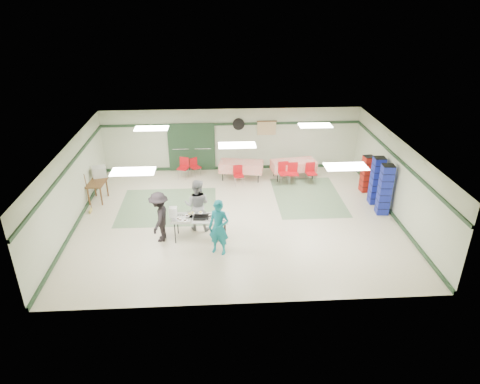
{
  "coord_description": "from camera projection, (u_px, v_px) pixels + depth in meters",
  "views": [
    {
      "loc": [
        -0.68,
        -13.08,
        7.31
      ],
      "look_at": [
        0.08,
        -0.3,
        1.14
      ],
      "focal_mm": 32.0,
      "sensor_mm": 36.0,
      "label": 1
    }
  ],
  "objects": [
    {
      "name": "printer_table",
      "position": [
        97.0,
        185.0,
        15.91
      ],
      "size": [
        0.65,
        0.94,
        0.74
      ],
      "rotation": [
        0.0,
        0.0,
        -0.07
      ],
      "color": "brown",
      "rests_on": "floor"
    },
    {
      "name": "wall_front",
      "position": [
        247.0,
        259.0,
        10.34
      ],
      "size": [
        11.0,
        0.0,
        11.0
      ],
      "primitive_type": "plane",
      "rotation": [
        -1.57,
        0.0,
        0.0
      ],
      "color": "beige",
      "rests_on": "floor"
    },
    {
      "name": "baseboard_back",
      "position": [
        232.0,
        167.0,
        18.97
      ],
      "size": [
        11.0,
        0.06,
        0.12
      ],
      "primitive_type": "cube",
      "color": "#1E3822",
      "rests_on": "floor"
    },
    {
      "name": "serving_table",
      "position": [
        200.0,
        219.0,
        13.44
      ],
      "size": [
        1.83,
        0.84,
        0.76
      ],
      "rotation": [
        0.0,
        0.0,
        -0.07
      ],
      "color": "#BBBAB5",
      "rests_on": "floor"
    },
    {
      "name": "double_door_left",
      "position": [
        181.0,
        148.0,
        18.39
      ],
      "size": [
        0.9,
        0.06,
        2.1
      ],
      "primitive_type": "cube",
      "color": "gray",
      "rests_on": "floor"
    },
    {
      "name": "sheet_tray_mid",
      "position": [
        196.0,
        216.0,
        13.51
      ],
      "size": [
        0.64,
        0.5,
        0.02
      ],
      "primitive_type": "cube",
      "rotation": [
        0.0,
        0.0,
        -0.07
      ],
      "color": "silver",
      "rests_on": "serving_table"
    },
    {
      "name": "chair_d",
      "position": [
        238.0,
        173.0,
        17.26
      ],
      "size": [
        0.43,
        0.43,
        0.82
      ],
      "rotation": [
        0.0,
        0.0,
        0.12
      ],
      "color": "red",
      "rests_on": "floor"
    },
    {
      "name": "baseboard_right",
      "position": [
        390.0,
        212.0,
        15.24
      ],
      "size": [
        0.06,
        9.0,
        0.12
      ],
      "primitive_type": "cube",
      "rotation": [
        0.0,
        0.0,
        1.57
      ],
      "color": "#1E3822",
      "rests_on": "floor"
    },
    {
      "name": "volunteer_teal",
      "position": [
        219.0,
        228.0,
        12.65
      ],
      "size": [
        0.75,
        0.63,
        1.74
      ],
      "primitive_type": "imported",
      "rotation": [
        0.0,
        0.0,
        -0.4
      ],
      "color": "#14798C",
      "rests_on": "floor"
    },
    {
      "name": "wall_back",
      "position": [
        232.0,
        140.0,
        18.43
      ],
      "size": [
        11.0,
        0.0,
        11.0
      ],
      "primitive_type": "plane",
      "rotation": [
        1.57,
        0.0,
        0.0
      ],
      "color": "beige",
      "rests_on": "floor"
    },
    {
      "name": "crate_stack_red",
      "position": [
        367.0,
        174.0,
        16.62
      ],
      "size": [
        0.42,
        0.42,
        1.46
      ],
      "primitive_type": "cube",
      "rotation": [
        0.0,
        0.0,
        0.12
      ],
      "color": "#A71710",
      "rests_on": "floor"
    },
    {
      "name": "volunteer_dark",
      "position": [
        160.0,
        217.0,
        13.32
      ],
      "size": [
        0.75,
        1.14,
        1.66
      ],
      "primitive_type": "imported",
      "rotation": [
        0.0,
        0.0,
        -1.71
      ],
      "color": "black",
      "rests_on": "floor"
    },
    {
      "name": "chair_c",
      "position": [
        311.0,
        171.0,
        17.41
      ],
      "size": [
        0.45,
        0.45,
        0.87
      ],
      "rotation": [
        0.0,
        0.0,
        0.13
      ],
      "color": "red",
      "rests_on": "floor"
    },
    {
      "name": "chair_loose_a",
      "position": [
        195.0,
        165.0,
        18.11
      ],
      "size": [
        0.51,
        0.51,
        0.78
      ],
      "rotation": [
        0.0,
        0.0,
        0.64
      ],
      "color": "red",
      "rests_on": "floor"
    },
    {
      "name": "broom",
      "position": [
        88.0,
        192.0,
        15.04
      ],
      "size": [
        0.07,
        0.24,
        1.48
      ],
      "primitive_type": "cylinder",
      "rotation": [
        0.14,
        0.0,
        0.19
      ],
      "color": "brown",
      "rests_on": "floor"
    },
    {
      "name": "crate_stack_blue_a",
      "position": [
        377.0,
        181.0,
        15.61
      ],
      "size": [
        0.41,
        0.41,
        1.81
      ],
      "primitive_type": "cube",
      "rotation": [
        0.0,
        0.0,
        -0.03
      ],
      "color": "#1B26A3",
      "rests_on": "floor"
    },
    {
      "name": "dining_table_a",
      "position": [
        294.0,
        165.0,
        17.87
      ],
      "size": [
        1.91,
        1.04,
        0.77
      ],
      "rotation": [
        0.0,
        0.0,
        0.13
      ],
      "color": "red",
      "rests_on": "floor"
    },
    {
      "name": "scroll_banner",
      "position": [
        267.0,
        128.0,
        18.24
      ],
      "size": [
        0.8,
        0.02,
        0.6
      ],
      "primitive_type": "cube",
      "color": "tan",
      "rests_on": "wall_back"
    },
    {
      "name": "chair_b",
      "position": [
        284.0,
        171.0,
        17.34
      ],
      "size": [
        0.49,
        0.49,
        0.92
      ],
      "rotation": [
        0.0,
        0.0,
        0.15
      ],
      "color": "red",
      "rests_on": "floor"
    },
    {
      "name": "chair_loose_b",
      "position": [
        184.0,
        166.0,
        17.89
      ],
      "size": [
        0.53,
        0.53,
        0.88
      ],
      "rotation": [
        0.0,
        0.0,
        -0.36
      ],
      "color": "red",
      "rests_on": "floor"
    },
    {
      "name": "double_door_right",
      "position": [
        203.0,
        147.0,
        18.44
      ],
      "size": [
        0.9,
        0.06,
        2.1
      ],
      "primitive_type": "cube",
      "color": "gray",
      "rests_on": "floor"
    },
    {
      "name": "wall_left",
      "position": [
        71.0,
        187.0,
        14.09
      ],
      "size": [
        0.0,
        9.0,
        9.0
      ],
      "primitive_type": "plane",
      "rotation": [
        1.57,
        0.0,
        1.57
      ],
      "color": "beige",
      "rests_on": "floor"
    },
    {
      "name": "baking_pan",
      "position": [
        201.0,
        217.0,
        13.35
      ],
      "size": [
        0.49,
        0.33,
        0.08
      ],
      "primitive_type": "cube",
      "rotation": [
        0.0,
        0.0,
        -0.07
      ],
      "color": "black",
      "rests_on": "serving_table"
    },
    {
      "name": "foam_box_stack",
      "position": [
        173.0,
        212.0,
        13.39
      ],
      "size": [
        0.25,
        0.24,
        0.33
      ],
      "primitive_type": "cube",
      "rotation": [
        0.0,
        0.0,
        -0.07
      ],
      "color": "white",
      "rests_on": "serving_table"
    },
    {
      "name": "trim_right",
      "position": [
        399.0,
        160.0,
        14.37
      ],
      "size": [
        0.06,
        9.0,
        0.1
      ],
      "primitive_type": "cube",
      "rotation": [
        0.0,
        0.0,
        1.57
      ],
      "color": "#1E3822",
      "rests_on": "wall_back"
    },
    {
      "name": "sheet_tray_right",
      "position": [
        215.0,
        217.0,
        13.41
      ],
      "size": [
        0.65,
        0.51,
        0.02
      ],
      "primitive_type": "cube",
      "rotation": [
        0.0,
        0.0,
        -0.07
      ],
      "color": "silver",
      "rests_on": "serving_table"
    },
    {
      "name": "green_patch_a",
      "position": [
        168.0,
        206.0,
        15.74
      ],
      "size": [
        3.5,
        3.0,
        0.01
      ],
      "primitive_type": "cube",
      "color": "slate",
      "rests_on": "floor"
    },
    {
      "name": "door_frame",
      "position": [
        192.0,
        148.0,
        18.4
      ],
      "size": [
        2.0,
        0.03,
        2.15
      ],
      "primitive_type": "cube",
      "color": "#1E3822",
      "rests_on": "floor"
    },
    {
      "name": "volunteer_grey",
      "position": [
        197.0,
        205.0,
        13.93
      ],
      "size": [
        0.97,
        0.82,
        1.76
      ],
      "primitive_type": "imported",
      "rotation": [
        0.0,
        0.0,
        2.95
      ],
      "color": "gray",
      "rests_on": "floor"
    },
    {
      "name": "crate_stack_blue_b",
      "position": [
        385.0,
        190.0,
        14.87
      ],
      "size": [
        0.44,
        0.44,
        1.85
      ],
      "primitive_type": "cube",
      "rotation": [
        0.0,
        0.0,
        -0.09
      ],
      "color": "#1B26A3",
      "rests_on": "floor"
    },
    {
      "name": "baseboard_left",
      "position": [
        78.0,
        221.0,
        14.65
      ],
      "size": [
        0.06,
        9.0,
        0.12
      ],
      "primitive_type": "cube",
      "rotation": [
        0.0,
        0.0,
        1.57
      ],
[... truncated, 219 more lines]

